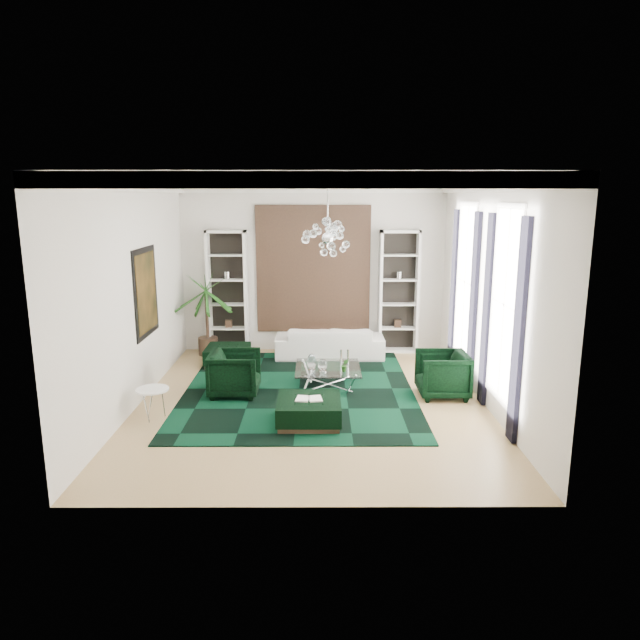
{
  "coord_description": "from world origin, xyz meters",
  "views": [
    {
      "loc": [
        0.12,
        -9.5,
        3.53
      ],
      "look_at": [
        0.15,
        0.5,
        1.36
      ],
      "focal_mm": 32.0,
      "sensor_mm": 36.0,
      "label": 1
    }
  ],
  "objects_px": {
    "sofa": "(330,342)",
    "coffee_table": "(328,378)",
    "ottoman_side": "(228,356)",
    "side_table": "(153,404)",
    "armchair_left": "(235,373)",
    "armchair_right": "(442,374)",
    "ottoman_front": "(309,411)",
    "palm": "(206,303)"
  },
  "relations": [
    {
      "from": "ottoman_side",
      "to": "side_table",
      "type": "height_order",
      "value": "side_table"
    },
    {
      "from": "side_table",
      "to": "palm",
      "type": "relative_size",
      "value": 0.22
    },
    {
      "from": "coffee_table",
      "to": "ottoman_front",
      "type": "bearing_deg",
      "value": -101.11
    },
    {
      "from": "sofa",
      "to": "coffee_table",
      "type": "distance_m",
      "value": 2.15
    },
    {
      "from": "ottoman_side",
      "to": "palm",
      "type": "bearing_deg",
      "value": 124.81
    },
    {
      "from": "ottoman_front",
      "to": "side_table",
      "type": "bearing_deg",
      "value": 175.79
    },
    {
      "from": "armchair_right",
      "to": "ottoman_side",
      "type": "bearing_deg",
      "value": -115.19
    },
    {
      "from": "coffee_table",
      "to": "ottoman_side",
      "type": "xyz_separation_m",
      "value": [
        -2.12,
        1.55,
        -0.01
      ]
    },
    {
      "from": "ottoman_front",
      "to": "side_table",
      "type": "distance_m",
      "value": 2.53
    },
    {
      "from": "armchair_right",
      "to": "side_table",
      "type": "xyz_separation_m",
      "value": [
        -4.89,
        -1.07,
        -0.16
      ]
    },
    {
      "from": "ottoman_front",
      "to": "armchair_left",
      "type": "bearing_deg",
      "value": 135.74
    },
    {
      "from": "ottoman_side",
      "to": "side_table",
      "type": "distance_m",
      "value": 3.12
    },
    {
      "from": "ottoman_front",
      "to": "side_table",
      "type": "height_order",
      "value": "side_table"
    },
    {
      "from": "coffee_table",
      "to": "ottoman_front",
      "type": "distance_m",
      "value": 1.7
    },
    {
      "from": "sofa",
      "to": "coffee_table",
      "type": "xyz_separation_m",
      "value": [
        -0.07,
        -2.15,
        -0.14
      ]
    },
    {
      "from": "armchair_right",
      "to": "ottoman_front",
      "type": "height_order",
      "value": "armchair_right"
    },
    {
      "from": "sofa",
      "to": "side_table",
      "type": "bearing_deg",
      "value": 51.18
    },
    {
      "from": "armchair_right",
      "to": "side_table",
      "type": "distance_m",
      "value": 5.01
    },
    {
      "from": "sofa",
      "to": "ottoman_side",
      "type": "distance_m",
      "value": 2.28
    },
    {
      "from": "coffee_table",
      "to": "ottoman_front",
      "type": "relative_size",
      "value": 1.2
    },
    {
      "from": "armchair_left",
      "to": "palm",
      "type": "relative_size",
      "value": 0.37
    },
    {
      "from": "sofa",
      "to": "palm",
      "type": "height_order",
      "value": "palm"
    },
    {
      "from": "armchair_left",
      "to": "coffee_table",
      "type": "relative_size",
      "value": 0.75
    },
    {
      "from": "armchair_right",
      "to": "ottoman_front",
      "type": "relative_size",
      "value": 0.89
    },
    {
      "from": "side_table",
      "to": "sofa",
      "type": "bearing_deg",
      "value": 51.18
    },
    {
      "from": "armchair_left",
      "to": "ottoman_side",
      "type": "distance_m",
      "value": 1.95
    },
    {
      "from": "palm",
      "to": "coffee_table",
      "type": "bearing_deg",
      "value": -41.45
    },
    {
      "from": "armchair_right",
      "to": "side_table",
      "type": "bearing_deg",
      "value": -77.66
    },
    {
      "from": "armchair_right",
      "to": "side_table",
      "type": "height_order",
      "value": "armchair_right"
    },
    {
      "from": "armchair_left",
      "to": "ottoman_side",
      "type": "bearing_deg",
      "value": 12.78
    },
    {
      "from": "armchair_left",
      "to": "ottoman_front",
      "type": "bearing_deg",
      "value": -134.26
    },
    {
      "from": "coffee_table",
      "to": "ottoman_front",
      "type": "xyz_separation_m",
      "value": [
        -0.33,
        -1.67,
        -0.01
      ]
    },
    {
      "from": "sofa",
      "to": "armchair_left",
      "type": "bearing_deg",
      "value": 54.7
    },
    {
      "from": "coffee_table",
      "to": "sofa",
      "type": "bearing_deg",
      "value": 88.02
    },
    {
      "from": "side_table",
      "to": "palm",
      "type": "bearing_deg",
      "value": 87.69
    },
    {
      "from": "armchair_left",
      "to": "side_table",
      "type": "height_order",
      "value": "armchair_left"
    },
    {
      "from": "side_table",
      "to": "palm",
      "type": "distance_m",
      "value": 3.97
    },
    {
      "from": "palm",
      "to": "ottoman_side",
      "type": "bearing_deg",
      "value": -55.19
    },
    {
      "from": "sofa",
      "to": "ottoman_side",
      "type": "xyz_separation_m",
      "value": [
        -2.19,
        -0.6,
        -0.15
      ]
    },
    {
      "from": "sofa",
      "to": "ottoman_front",
      "type": "relative_size",
      "value": 2.39
    },
    {
      "from": "armchair_left",
      "to": "ottoman_front",
      "type": "relative_size",
      "value": 0.89
    },
    {
      "from": "ottoman_front",
      "to": "sofa",
      "type": "bearing_deg",
      "value": 83.99
    }
  ]
}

